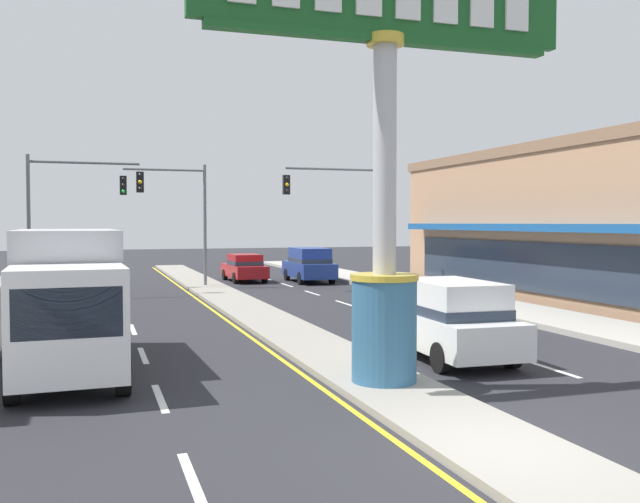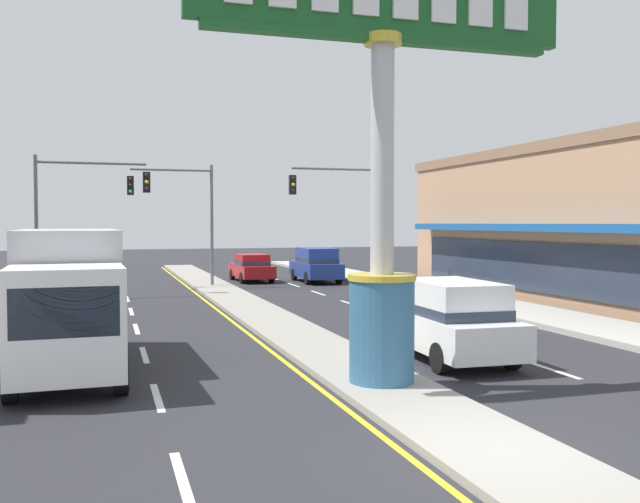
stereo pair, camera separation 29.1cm
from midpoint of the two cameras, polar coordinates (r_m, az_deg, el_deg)
ground_plane at (r=10.47m, az=15.05°, el=-15.96°), size 160.00×160.00×0.00m
median_strip at (r=27.11m, az=-5.81°, el=-4.44°), size 2.00×52.00×0.14m
sidewalk_right at (r=28.52m, az=13.28°, el=-4.12°), size 2.97×60.00×0.18m
lane_markings at (r=25.81m, az=-5.21°, el=-4.93°), size 8.74×52.00×0.01m
district_sign at (r=13.72m, az=5.76°, el=6.72°), size 7.70×1.35×8.25m
storefront_right at (r=32.24m, az=23.16°, el=2.18°), size 9.37×21.49×6.55m
traffic_light_left_side at (r=32.04m, az=-18.91°, el=3.97°), size 4.86×0.46×6.20m
traffic_light_right_side at (r=34.10m, az=2.58°, el=3.99°), size 4.86×0.46×6.20m
traffic_light_median_far at (r=35.25m, az=-11.06°, el=3.81°), size 4.20×0.46×6.20m
box_truck_near_right_lane at (r=16.48m, az=-19.51°, el=-3.29°), size 2.41×6.97×3.12m
suv_far_right_lane at (r=38.29m, az=-0.10°, el=-1.07°), size 2.03×4.63×1.90m
sedan_near_left_lane at (r=39.02m, az=-5.43°, el=-1.30°), size 1.93×4.35×1.53m
suv_mid_left_lane at (r=16.97m, az=11.06°, el=-5.45°), size 2.08×4.66×1.90m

